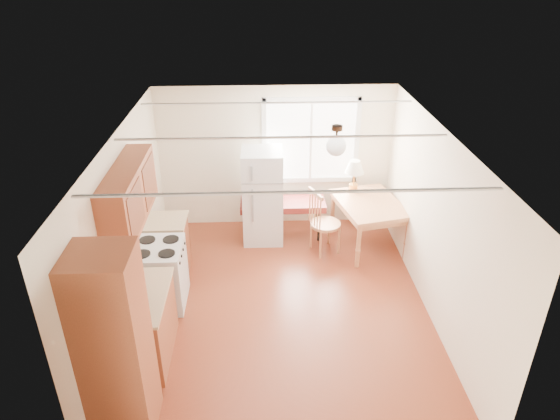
{
  "coord_description": "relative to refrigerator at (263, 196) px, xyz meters",
  "views": [
    {
      "loc": [
        -0.27,
        -5.56,
        4.42
      ],
      "look_at": [
        0.0,
        0.72,
        1.15
      ],
      "focal_mm": 32.0,
      "sensor_mm": 36.0,
      "label": 1
    }
  ],
  "objects": [
    {
      "name": "room_shell",
      "position": [
        0.24,
        -1.9,
        0.45
      ],
      "size": [
        4.6,
        5.6,
        2.62
      ],
      "color": "#602213",
      "rests_on": "ground"
    },
    {
      "name": "kitchen_run",
      "position": [
        -1.48,
        -2.54,
        0.04
      ],
      "size": [
        0.65,
        3.4,
        2.2
      ],
      "color": "brown",
      "rests_on": "ground"
    },
    {
      "name": "dining_table",
      "position": [
        1.74,
        -0.3,
        -0.1
      ],
      "size": [
        1.22,
        1.46,
        0.8
      ],
      "rotation": [
        0.0,
        0.0,
        0.22
      ],
      "color": "#B67146",
      "rests_on": "ground"
    },
    {
      "name": "table_lamp",
      "position": [
        1.53,
        0.13,
        0.4
      ],
      "size": [
        0.32,
        0.32,
        0.55
      ],
      "rotation": [
        0.0,
        0.0,
        0.18
      ],
      "color": "gold",
      "rests_on": "dining_table"
    },
    {
      "name": "window_unit",
      "position": [
        0.84,
        0.57,
        0.75
      ],
      "size": [
        1.64,
        0.05,
        1.51
      ],
      "color": "white",
      "rests_on": "room_shell"
    },
    {
      "name": "pendant_light",
      "position": [
        0.94,
        -1.5,
        1.43
      ],
      "size": [
        0.26,
        0.26,
        0.4
      ],
      "color": "black",
      "rests_on": "room_shell"
    },
    {
      "name": "coffee_maker",
      "position": [
        -1.48,
        -3.04,
        0.23
      ],
      "size": [
        0.23,
        0.27,
        0.36
      ],
      "rotation": [
        0.0,
        0.0,
        0.28
      ],
      "color": "black",
      "rests_on": "kitchen_run"
    },
    {
      "name": "refrigerator",
      "position": [
        0.0,
        0.0,
        0.0
      ],
      "size": [
        0.67,
        0.69,
        1.6
      ],
      "rotation": [
        0.0,
        0.0,
        -0.01
      ],
      "color": "silver",
      "rests_on": "ground"
    },
    {
      "name": "chair",
      "position": [
        0.9,
        -0.5,
        -0.16
      ],
      "size": [
        0.54,
        0.54,
        1.12
      ],
      "rotation": [
        0.0,
        0.0,
        0.37
      ],
      "color": "#B67146",
      "rests_on": "ground"
    },
    {
      "name": "kettle",
      "position": [
        -1.54,
        -2.55,
        0.19
      ],
      "size": [
        0.12,
        0.12,
        0.23
      ],
      "color": "red",
      "rests_on": "kitchen_run"
    },
    {
      "name": "bench",
      "position": [
        0.34,
        0.07,
        -0.21
      ],
      "size": [
        1.43,
        0.53,
        0.66
      ],
      "rotation": [
        0.0,
        0.0,
        0.0
      ],
      "color": "maroon",
      "rests_on": "ground"
    }
  ]
}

